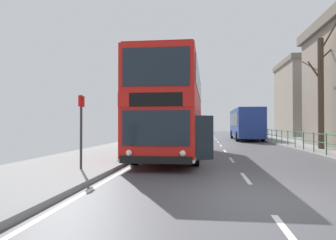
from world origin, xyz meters
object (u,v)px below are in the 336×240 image
Objects in this scene: double_decker_bus_main at (174,111)px; bus_stop_sign_near at (81,123)px; background_building_01 at (321,98)px; background_bus_far_lane at (246,123)px; bare_tree_far_00 at (321,90)px.

bus_stop_sign_near is at bearing -113.92° from double_decker_bus_main.
background_building_01 is (17.70, 30.55, 3.04)m from double_decker_bus_main.
bare_tree_far_00 is (2.71, -13.52, 1.96)m from background_bus_far_lane.
background_bus_far_lane is 13.93m from bare_tree_far_00.
background_bus_far_lane is at bearing 70.60° from bus_stop_sign_near.
double_decker_bus_main is at bearing -153.36° from bare_tree_far_00.
background_bus_far_lane is 0.96× the size of background_building_01.
background_bus_far_lane is at bearing 101.33° from bare_tree_far_00.
double_decker_bus_main is 4.67× the size of bus_stop_sign_near.
double_decker_bus_main is 1.51× the size of bare_tree_far_00.
background_bus_far_lane is at bearing 72.08° from double_decker_bus_main.
bus_stop_sign_near is 0.32× the size of bare_tree_far_00.
background_bus_far_lane is at bearing -133.08° from background_building_01.
background_bus_far_lane is 17.88m from background_building_01.
double_decker_bus_main reaches higher than bus_stop_sign_near.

